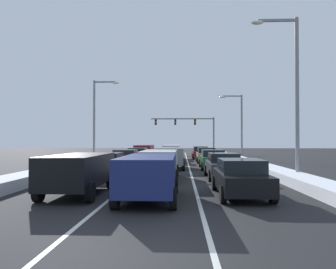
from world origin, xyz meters
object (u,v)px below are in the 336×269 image
sedan_black_right_lane_nearest (240,177)px  sedan_charcoal_left_lane_second (107,165)px  street_lamp_right_mid (238,120)px  street_lamp_left_mid (98,113)px  sedan_tan_right_lane_fourth (206,155)px  suv_silver_center_lane_second (160,162)px  sedan_red_center_lane_fourth (172,155)px  sedan_green_right_lane_third (213,159)px  suv_white_center_lane_fifth (171,151)px  street_lamp_right_near (291,84)px  sedan_green_left_lane_third (126,159)px  suv_black_left_lane_nearest (79,170)px  suv_maroon_left_lane_fifth (144,151)px  traffic_light_gantry (191,126)px  sedan_tan_left_lane_fourth (138,155)px  suv_gray_center_lane_third (171,156)px  sedan_maroon_right_lane_fifth (200,153)px  sedan_charcoal_right_lane_second (223,166)px  suv_navy_center_lane_nearest (149,173)px

sedan_black_right_lane_nearest → sedan_charcoal_left_lane_second: (-6.89, 6.28, 0.00)m
street_lamp_right_mid → street_lamp_left_mid: street_lamp_left_mid is taller
street_lamp_left_mid → sedan_tan_right_lane_fourth: bearing=0.9°
sedan_tan_right_lane_fourth → suv_silver_center_lane_second: bearing=-104.9°
sedan_red_center_lane_fourth → sedan_green_right_lane_third: bearing=-62.6°
suv_white_center_lane_fifth → sedan_red_center_lane_fourth: bearing=-87.3°
sedan_green_right_lane_third → sedan_charcoal_left_lane_second: size_ratio=1.00×
sedan_tan_right_lane_fourth → street_lamp_right_near: 15.61m
sedan_tan_right_lane_fourth → street_lamp_right_near: (3.67, -14.44, 4.66)m
sedan_black_right_lane_nearest → sedan_green_left_lane_third: (-6.86, 12.58, 0.00)m
street_lamp_right_near → street_lamp_right_mid: street_lamp_right_near is taller
suv_white_center_lane_fifth → suv_black_left_lane_nearest: size_ratio=1.00×
sedan_black_right_lane_nearest → suv_maroon_left_lane_fifth: size_ratio=0.92×
sedan_green_right_lane_third → traffic_light_gantry: bearing=91.4°
suv_black_left_lane_nearest → street_lamp_right_near: street_lamp_right_near is taller
street_lamp_left_mid → street_lamp_right_near: bearing=-44.1°
sedan_tan_right_lane_fourth → suv_silver_center_lane_second: size_ratio=0.92×
sedan_tan_left_lane_fourth → sedan_green_right_lane_third: bearing=-40.6°
sedan_black_right_lane_nearest → traffic_light_gantry: 42.84m
suv_gray_center_lane_third → suv_white_center_lane_fifth: 13.18m
sedan_green_right_lane_third → suv_maroon_left_lane_fifth: (-6.95, 12.95, 0.25)m
sedan_green_right_lane_third → suv_silver_center_lane_second: suv_silver_center_lane_second is taller
sedan_green_left_lane_third → suv_maroon_left_lane_fifth: size_ratio=0.92×
sedan_tan_right_lane_fourth → sedan_maroon_right_lane_fifth: size_ratio=1.00×
sedan_black_right_lane_nearest → sedan_tan_left_lane_fourth: same height
sedan_black_right_lane_nearest → suv_black_left_lane_nearest: bearing=178.9°
street_lamp_right_near → street_lamp_left_mid: bearing=135.9°
sedan_tan_right_lane_fourth → sedan_tan_left_lane_fourth: bearing=-169.9°
sedan_tan_right_lane_fourth → suv_silver_center_lane_second: 14.60m
sedan_maroon_right_lane_fifth → suv_silver_center_lane_second: size_ratio=0.92×
street_lamp_right_near → sedan_tan_left_lane_fourth: bearing=128.3°
street_lamp_right_near → suv_black_left_lane_nearest: bearing=-154.3°
suv_silver_center_lane_second → suv_white_center_lane_fifth: size_ratio=1.00×
suv_black_left_lane_nearest → suv_silver_center_lane_second: bearing=60.7°
sedan_charcoal_right_lane_second → sedan_tan_right_lane_fourth: size_ratio=1.00×
sedan_green_right_lane_third → sedan_tan_right_lane_fourth: same height
suv_navy_center_lane_nearest → street_lamp_left_mid: 22.01m
sedan_black_right_lane_nearest → traffic_light_gantry: size_ratio=0.41×
sedan_charcoal_left_lane_second → suv_gray_center_lane_third: bearing=59.7°
suv_gray_center_lane_third → street_lamp_right_mid: size_ratio=0.64×
suv_black_left_lane_nearest → street_lamp_right_mid: street_lamp_right_mid is taller
sedan_red_center_lane_fourth → street_lamp_right_near: (7.09, -14.00, 4.66)m
sedan_green_right_lane_third → suv_white_center_lane_fifth: bearing=105.8°
sedan_charcoal_left_lane_second → sedan_tan_left_lane_fourth: same height
suv_black_left_lane_nearest → traffic_light_gantry: size_ratio=0.45×
street_lamp_left_mid → traffic_light_gantry: bearing=66.1°
suv_white_center_lane_fifth → sedan_green_left_lane_third: bearing=-103.8°
sedan_charcoal_right_lane_second → suv_navy_center_lane_nearest: size_ratio=0.92×
sedan_black_right_lane_nearest → sedan_charcoal_right_lane_second: size_ratio=1.00×
suv_navy_center_lane_nearest → suv_maroon_left_lane_fifth: same height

